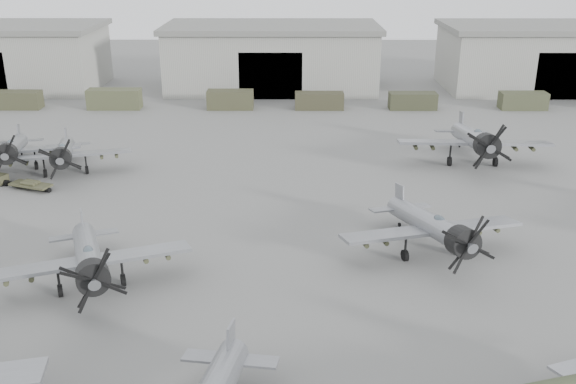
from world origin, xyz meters
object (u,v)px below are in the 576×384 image
(aircraft_mid_1, at_px, (89,258))
(aircraft_mid_2, at_px, (434,227))
(aircraft_far_1, at_px, (475,140))
(aircraft_extra_974, at_px, (64,153))
(aircraft_far_0, at_px, (12,149))
(tug_trailer, at_px, (10,181))

(aircraft_mid_1, relative_size, aircraft_mid_2, 0.97)
(aircraft_mid_1, relative_size, aircraft_far_1, 0.85)
(aircraft_far_1, relative_size, aircraft_extra_974, 1.19)
(aircraft_far_0, bearing_deg, aircraft_mid_2, -42.24)
(aircraft_mid_2, relative_size, aircraft_extra_974, 1.04)
(aircraft_mid_1, distance_m, aircraft_extra_974, 21.41)
(tug_trailer, bearing_deg, aircraft_far_0, 125.98)
(aircraft_far_0, bearing_deg, aircraft_far_1, -13.62)
(aircraft_far_0, distance_m, tug_trailer, 4.20)
(aircraft_extra_974, distance_m, tug_trailer, 4.92)
(aircraft_mid_2, height_order, aircraft_far_1, aircraft_far_1)
(aircraft_far_0, distance_m, aircraft_extra_974, 5.00)
(aircraft_mid_1, xyz_separation_m, aircraft_far_0, (-12.90, 20.99, -0.05))
(aircraft_mid_1, bearing_deg, aircraft_mid_2, -8.82)
(aircraft_far_1, bearing_deg, tug_trailer, -170.08)
(aircraft_far_1, relative_size, tug_trailer, 2.22)
(aircraft_far_0, relative_size, aircraft_extra_974, 1.00)
(tug_trailer, bearing_deg, aircraft_far_1, 28.22)
(aircraft_far_0, relative_size, aircraft_far_1, 0.84)
(aircraft_far_1, bearing_deg, aircraft_mid_2, -109.88)
(aircraft_mid_1, relative_size, aircraft_far_0, 1.01)
(aircraft_far_0, bearing_deg, tug_trailer, -90.49)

